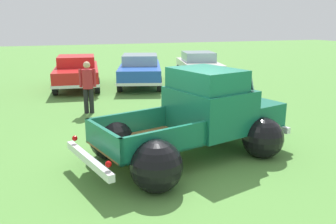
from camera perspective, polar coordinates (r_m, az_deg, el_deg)
name	(u,v)px	position (r m, az deg, el deg)	size (l,w,h in m)	color
ground_plane	(185,157)	(7.77, 2.89, -7.38)	(80.00, 80.00, 0.00)	#548C3D
vintage_pickup_truck	(200,121)	(7.75, 5.25, -1.55)	(4.95, 3.61, 1.96)	black
show_car_0	(77,71)	(16.14, -14.73, 6.58)	(2.42, 4.60, 1.43)	black
show_car_1	(140,69)	(16.31, -4.60, 7.10)	(3.11, 4.94, 1.43)	black
show_car_2	(199,65)	(17.69, 5.06, 7.66)	(2.66, 4.42, 1.43)	black
spectator_2	(88,84)	(11.49, -13.03, 4.49)	(0.54, 0.39, 1.69)	black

